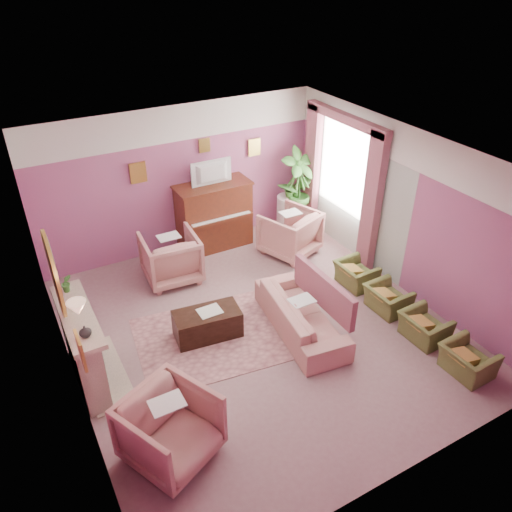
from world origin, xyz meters
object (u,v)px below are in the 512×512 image
piano (214,216)px  television (213,172)px  floral_armchair_right (290,231)px  olive_chair_d (356,271)px  floral_armchair_left (171,255)px  olive_chair_c (388,295)px  side_table (289,212)px  floral_armchair_front (170,426)px  olive_chair_a (468,357)px  olive_chair_b (425,324)px  coffee_table (207,324)px  sofa (301,309)px

piano → television: television is taller
floral_armchair_right → olive_chair_d: floral_armchair_right is taller
floral_armchair_left → olive_chair_c: (2.76, -2.58, -0.20)m
olive_chair_c → side_table: (0.13, 3.23, 0.06)m
floral_armchair_left → olive_chair_d: bearing=-32.5°
floral_armchair_front → olive_chair_a: floral_armchair_front is taller
piano → floral_armchair_right: (1.15, -0.96, -0.16)m
floral_armchair_right → side_table: floral_armchair_right is taller
floral_armchair_front → olive_chair_b: size_ratio=1.45×
television → floral_armchair_right: 1.84m
side_table → floral_armchair_front: bearing=-135.5°
television → floral_armchair_left: bearing=-151.3°
television → olive_chair_a: bearing=-71.9°
coffee_table → olive_chair_a: 3.78m
piano → olive_chair_a: piano is taller
floral_armchair_right → sofa: bearing=-117.9°
coffee_table → floral_armchair_front: 2.16m
olive_chair_b → olive_chair_a: bearing=-90.0°
floral_armchair_right → coffee_table: bearing=-148.5°
coffee_table → olive_chair_d: bearing=-0.4°
coffee_table → olive_chair_c: size_ratio=1.49×
olive_chair_c → side_table: side_table is taller
piano → side_table: size_ratio=2.00×
floral_armchair_front → side_table: (4.21, 4.14, -0.14)m
olive_chair_a → olive_chair_d: size_ratio=1.00×
floral_armchair_front → olive_chair_b: (4.09, 0.09, -0.20)m
sofa → floral_armchair_right: 2.32m
sofa → coffee_table: bearing=156.8°
olive_chair_c → olive_chair_a: bearing=-90.0°
olive_chair_c → olive_chair_b: bearing=-90.0°
olive_chair_b → side_table: bearing=88.2°
television → floral_armchair_front: bearing=-121.2°
television → floral_armchair_right: bearing=-38.3°
television → floral_armchair_front: television is taller
sofa → olive_chair_d: 1.62m
piano → olive_chair_a: size_ratio=2.08×
coffee_table → olive_chair_a: (2.85, -2.48, 0.07)m
piano → sofa: piano is taller
sofa → floral_armchair_front: floral_armchair_front is taller
floral_armchair_right → olive_chair_c: 2.37m
television → olive_chair_c: (1.59, -3.22, -1.31)m
olive_chair_a → side_table: side_table is taller
television → sofa: size_ratio=0.41×
piano → olive_chair_b: bearing=-68.8°
television → coffee_table: (-1.26, -2.38, -1.38)m
olive_chair_a → olive_chair_d: same height
floral_armchair_left → olive_chair_c: floral_armchair_left is taller
floral_armchair_right → floral_armchair_front: (-3.65, -3.22, 0.00)m
floral_armchair_left → olive_chair_a: (2.76, -4.22, -0.20)m
television → side_table: (1.71, 0.01, -1.25)m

